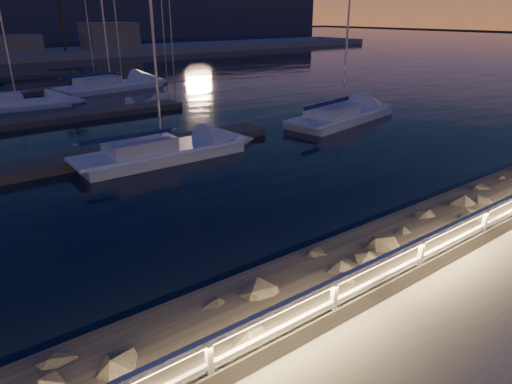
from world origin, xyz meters
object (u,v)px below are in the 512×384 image
at_px(guard_rail, 295,310).
at_px(sailboat_c, 158,151).
at_px(sailboat_d, 340,115).
at_px(sailboat_g, 14,104).
at_px(sailboat_l, 108,85).

relative_size(guard_rail, sailboat_c, 3.05).
distance_m(sailboat_c, sailboat_d, 13.18).
bearing_deg(guard_rail, sailboat_d, 40.97).
relative_size(sailboat_d, sailboat_g, 1.21).
xyz_separation_m(sailboat_d, sailboat_l, (-7.43, 21.59, 0.02)).
relative_size(sailboat_d, sailboat_l, 0.93).
xyz_separation_m(sailboat_c, sailboat_l, (5.74, 22.08, 0.03)).
bearing_deg(guard_rail, sailboat_c, 74.55).
xyz_separation_m(guard_rail, sailboat_l, (9.71, 36.47, -0.90)).
xyz_separation_m(sailboat_c, sailboat_g, (-2.97, 17.69, -0.03)).
relative_size(guard_rail, sailboat_l, 2.60).
relative_size(sailboat_g, sailboat_l, 0.77).
distance_m(sailboat_g, sailboat_l, 9.75).
distance_m(guard_rail, sailboat_l, 37.76).
bearing_deg(sailboat_c, sailboat_l, 75.79).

